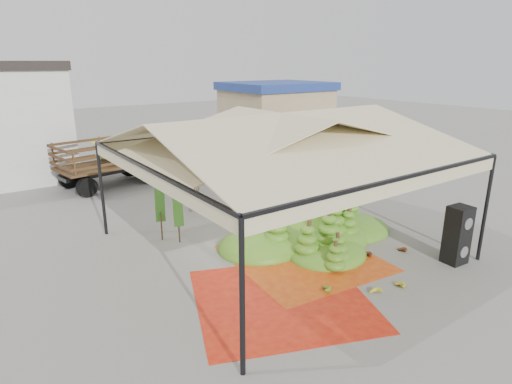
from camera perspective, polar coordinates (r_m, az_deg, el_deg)
ground at (r=13.13m, az=3.11°, el=-7.15°), size 90.00×90.00×0.00m
canopy_tent at (r=12.16m, az=3.36°, el=7.18°), size 8.10×8.10×4.00m
building_tan at (r=28.57m, az=2.69°, el=10.38°), size 6.30×5.30×4.10m
tarp_left at (r=10.40m, az=3.43°, el=-14.06°), size 5.07×4.97×0.01m
tarp_right at (r=12.40m, az=6.33°, el=-8.73°), size 4.17×4.34×0.01m
banana_heap at (r=13.51m, az=7.59°, el=-3.55°), size 7.46×6.78×1.32m
hand_yellow_a at (r=11.35m, az=18.41°, el=-11.61°), size 0.53×0.47×0.20m
hand_yellow_b at (r=10.91m, az=15.72°, el=-12.62°), size 0.53×0.51×0.18m
hand_red_a at (r=13.33m, az=18.80°, el=-7.26°), size 0.48×0.42×0.19m
hand_red_b at (r=12.74m, az=14.46°, el=-8.00°), size 0.47×0.40×0.20m
hand_green at (r=10.77m, az=8.95°, el=-12.49°), size 0.58×0.56×0.20m
hanging_bunches at (r=12.49m, az=-1.82°, el=4.28°), size 3.24×0.24×0.20m
speaker_stack at (r=13.00m, az=25.26°, el=-5.20°), size 0.63×0.56×1.64m
banana_leaves at (r=13.55m, az=-11.26°, el=-6.68°), size 0.96×1.36×3.70m
vendor at (r=16.00m, az=-8.47°, el=0.33°), size 0.70×0.58×1.66m
truck_left at (r=20.66m, az=-16.16°, el=4.98°), size 6.42×3.11×2.11m
truck_right at (r=22.41m, az=5.01°, el=6.80°), size 7.01×3.42×2.30m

